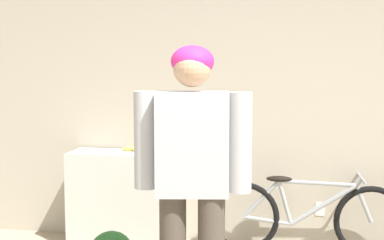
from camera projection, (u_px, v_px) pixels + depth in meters
The scene contains 5 objects.
wall_back at pixel (259, 101), 4.75m from camera, with size 8.00×0.07×2.60m.
side_shelf at pixel (120, 198), 4.81m from camera, with size 0.89×0.39×0.85m.
person at pixel (192, 167), 3.22m from camera, with size 0.72×0.29×1.74m.
bicycle at pixel (306, 217), 4.55m from camera, with size 1.68×0.46×0.69m.
banana at pixel (139, 149), 4.79m from camera, with size 0.34×0.10×0.04m.
Camera 1 is at (0.22, -2.24, 1.62)m, focal length 50.00 mm.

